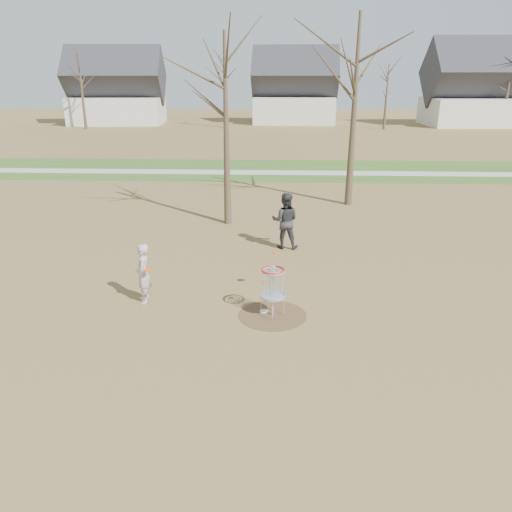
{
  "coord_description": "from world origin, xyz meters",
  "views": [
    {
      "loc": [
        0.09,
        -11.75,
        5.96
      ],
      "look_at": [
        -0.5,
        1.5,
        1.1
      ],
      "focal_mm": 35.0,
      "sensor_mm": 36.0,
      "label": 1
    }
  ],
  "objects": [
    {
      "name": "houses_row",
      "position": [
        4.32,
        52.56,
        3.52
      ],
      "size": [
        56.51,
        10.01,
        7.26
      ],
      "color": "silver",
      "rests_on": "ground"
    },
    {
      "name": "bare_trees",
      "position": [
        1.78,
        35.79,
        5.35
      ],
      "size": [
        52.62,
        44.98,
        9.0
      ],
      "color": "#382B1E",
      "rests_on": "ground"
    },
    {
      "name": "player_standing",
      "position": [
        -3.55,
        0.68,
        0.84
      ],
      "size": [
        0.51,
        0.68,
        1.67
      ],
      "primitive_type": "imported",
      "rotation": [
        0.0,
        0.0,
        -1.37
      ],
      "color": "#AAAAAA",
      "rests_on": "ground"
    },
    {
      "name": "disc_golf_basket",
      "position": [
        0.0,
        0.0,
        0.91
      ],
      "size": [
        0.64,
        0.64,
        1.35
      ],
      "color": "#9EA3AD",
      "rests_on": "ground"
    },
    {
      "name": "footpath",
      "position": [
        0.0,
        20.0,
        0.01
      ],
      "size": [
        160.0,
        1.5,
        0.01
      ],
      "primitive_type": "cube",
      "color": "#9E9E99",
      "rests_on": "green_band"
    },
    {
      "name": "dirt_circle",
      "position": [
        0.0,
        0.0,
        0.01
      ],
      "size": [
        1.8,
        1.8,
        0.01
      ],
      "primitive_type": "cylinder",
      "color": "#47331E",
      "rests_on": "ground"
    },
    {
      "name": "player_throwing",
      "position": [
        0.37,
        5.44,
        1.01
      ],
      "size": [
        1.05,
        0.86,
        2.03
      ],
      "primitive_type": "imported",
      "rotation": [
        0.0,
        0.0,
        3.05
      ],
      "color": "#2D2C31",
      "rests_on": "ground"
    },
    {
      "name": "ground",
      "position": [
        0.0,
        0.0,
        0.0
      ],
      "size": [
        160.0,
        160.0,
        0.0
      ],
      "primitive_type": "plane",
      "color": "brown",
      "rests_on": "ground"
    },
    {
      "name": "discs_in_play",
      "position": [
        -1.55,
        0.93,
        1.15
      ],
      "size": [
        3.64,
        1.21,
        0.22
      ],
      "color": "#FF640D",
      "rests_on": "ground"
    },
    {
      "name": "green_band",
      "position": [
        0.0,
        21.0,
        0.01
      ],
      "size": [
        160.0,
        8.0,
        0.01
      ],
      "primitive_type": "cube",
      "color": "#2D5119",
      "rests_on": "ground"
    },
    {
      "name": "disc_grounded",
      "position": [
        -0.24,
        0.19,
        0.02
      ],
      "size": [
        0.22,
        0.22,
        0.02
      ],
      "primitive_type": "cylinder",
      "color": "silver",
      "rests_on": "dirt_circle"
    }
  ]
}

